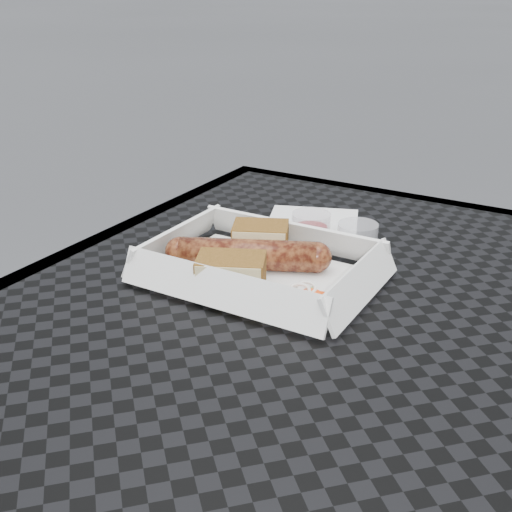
# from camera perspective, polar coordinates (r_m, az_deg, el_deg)

# --- Properties ---
(patio_table) EXTENTS (0.80, 0.80, 0.74)m
(patio_table) POSITION_cam_1_polar(r_m,az_deg,el_deg) (0.68, 10.48, -11.19)
(patio_table) COLOR black
(patio_table) RESTS_ON ground
(food_tray) EXTENTS (0.22, 0.15, 0.00)m
(food_tray) POSITION_cam_1_polar(r_m,az_deg,el_deg) (0.72, 0.40, -1.77)
(food_tray) COLOR white
(food_tray) RESTS_ON patio_table
(bratwurst) EXTENTS (0.17, 0.10, 0.04)m
(bratwurst) POSITION_cam_1_polar(r_m,az_deg,el_deg) (0.72, -0.75, 0.13)
(bratwurst) COLOR brown
(bratwurst) RESTS_ON food_tray
(bread_near) EXTENTS (0.08, 0.07, 0.04)m
(bread_near) POSITION_cam_1_polar(r_m,az_deg,el_deg) (0.75, 0.40, 1.40)
(bread_near) COLOR brown
(bread_near) RESTS_ON food_tray
(bread_far) EXTENTS (0.08, 0.07, 0.04)m
(bread_far) POSITION_cam_1_polar(r_m,az_deg,el_deg) (0.68, -2.23, -1.50)
(bread_far) COLOR brown
(bread_far) RESTS_ON food_tray
(veg_garnish) EXTENTS (0.03, 0.03, 0.00)m
(veg_garnish) POSITION_cam_1_polar(r_m,az_deg,el_deg) (0.66, 4.53, -3.80)
(veg_garnish) COLOR #FD430B
(veg_garnish) RESTS_ON food_tray
(napkin) EXTENTS (0.15, 0.15, 0.00)m
(napkin) POSITION_cam_1_polar(r_m,az_deg,el_deg) (0.87, 5.03, 2.97)
(napkin) COLOR white
(napkin) RESTS_ON patio_table
(condiment_cup_sauce) EXTENTS (0.05, 0.05, 0.03)m
(condiment_cup_sauce) POSITION_cam_1_polar(r_m,az_deg,el_deg) (0.83, 4.91, 2.82)
(condiment_cup_sauce) COLOR #990B0F
(condiment_cup_sauce) RESTS_ON patio_table
(condiment_cup_empty) EXTENTS (0.05, 0.05, 0.03)m
(condiment_cup_empty) POSITION_cam_1_polar(r_m,az_deg,el_deg) (0.80, 9.01, 1.83)
(condiment_cup_empty) COLOR silver
(condiment_cup_empty) RESTS_ON patio_table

